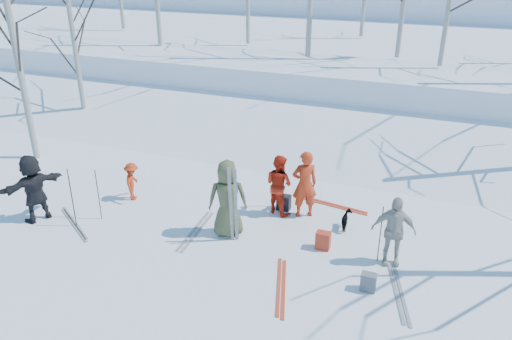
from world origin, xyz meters
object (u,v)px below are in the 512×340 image
at_px(backpack_dark, 284,202).
at_px(skier_olive_center, 228,199).
at_px(skier_cream_east, 393,231).
at_px(skier_red_seated, 132,181).
at_px(backpack_red, 323,240).
at_px(backpack_grey, 368,282).
at_px(skier_grey_west, 33,188).
at_px(dog, 347,221).
at_px(skier_red_north, 305,184).
at_px(skier_redor_behind, 279,184).

bearing_deg(backpack_dark, skier_olive_center, -117.52).
height_order(skier_cream_east, backpack_dark, skier_cream_east).
bearing_deg(skier_red_seated, backpack_red, -115.18).
xyz_separation_m(backpack_red, backpack_dark, (-1.41, 1.43, -0.01)).
xyz_separation_m(backpack_grey, backpack_dark, (-2.62, 2.56, 0.01)).
distance_m(skier_grey_west, dog, 7.66).
bearing_deg(backpack_dark, backpack_red, -45.31).
distance_m(backpack_red, backpack_grey, 1.66).
relative_size(dog, backpack_grey, 1.40).
bearing_deg(dog, backpack_grey, 102.04).
distance_m(skier_olive_center, skier_red_north, 2.06).
distance_m(backpack_red, backpack_dark, 2.01).
bearing_deg(skier_red_north, skier_olive_center, 16.74).
height_order(skier_redor_behind, dog, skier_redor_behind).
height_order(skier_olive_center, dog, skier_olive_center).
bearing_deg(backpack_red, skier_olive_center, -175.14).
height_order(skier_olive_center, skier_redor_behind, skier_olive_center).
bearing_deg(skier_cream_east, backpack_dark, 143.01).
height_order(skier_red_seated, skier_cream_east, skier_cream_east).
height_order(skier_red_seated, backpack_grey, skier_red_seated).
height_order(skier_olive_center, skier_grey_west, skier_olive_center).
distance_m(skier_olive_center, backpack_dark, 1.97).
height_order(skier_redor_behind, backpack_red, skier_redor_behind).
relative_size(skier_redor_behind, skier_cream_east, 0.99).
xyz_separation_m(skier_red_north, backpack_dark, (-0.56, 0.11, -0.68)).
relative_size(skier_red_seated, skier_cream_east, 0.66).
height_order(skier_olive_center, skier_cream_east, skier_olive_center).
xyz_separation_m(skier_grey_west, backpack_red, (6.96, 1.30, -0.65)).
bearing_deg(skier_red_seated, skier_red_north, -99.68).
height_order(skier_redor_behind, backpack_dark, skier_redor_behind).
height_order(skier_grey_west, backpack_red, skier_grey_west).
bearing_deg(skier_red_north, skier_cream_east, 120.32).
xyz_separation_m(skier_cream_east, backpack_grey, (-0.27, -1.13, -0.60)).
bearing_deg(backpack_dark, skier_redor_behind, -116.54).
relative_size(skier_redor_behind, dog, 2.96).
bearing_deg(skier_olive_center, backpack_red, 159.95).
bearing_deg(skier_cream_east, skier_olive_center, 172.17).
relative_size(dog, backpack_red, 1.26).
bearing_deg(backpack_dark, dog, -12.68).
bearing_deg(dog, backpack_dark, -23.17).
xyz_separation_m(skier_cream_east, backpack_red, (-1.49, 0.01, -0.58)).
xyz_separation_m(skier_red_seated, backpack_red, (5.37, -0.50, -0.31)).
height_order(skier_red_seated, skier_grey_west, skier_grey_west).
bearing_deg(skier_red_seated, backpack_grey, -123.80).
bearing_deg(skier_olive_center, skier_cream_east, 157.91).
bearing_deg(backpack_dark, skier_red_seated, -166.79).
bearing_deg(skier_red_seated, skier_cream_east, -114.10).
relative_size(skier_olive_center, skier_cream_east, 1.18).
bearing_deg(backpack_dark, skier_grey_west, -153.83).
bearing_deg(skier_redor_behind, backpack_dark, -93.44).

